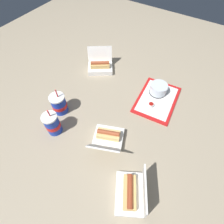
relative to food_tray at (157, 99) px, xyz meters
The scene contains 11 objects.
ground_plane 0.33m from the food_tray, 142.45° to the left, with size 3.20×3.20×0.00m, color gray.
food_tray is the anchor object (origin of this frame).
cake_container 0.08m from the food_tray, 22.42° to the left, with size 0.12×0.12×0.07m.
ketchup_cup 0.09m from the food_tray, behind, with size 0.04×0.04×0.02m.
napkin_stack 0.08m from the food_tray, 135.71° to the right, with size 0.10×0.10×0.00m, color white.
plastic_fork 0.08m from the food_tray, 149.36° to the left, with size 0.11×0.01×0.01m, color white.
clamshell_hotdog_back 0.67m from the food_tray, 168.02° to the right, with size 0.25×0.22×0.18m.
clamshell_hotdog_center 0.53m from the food_tray, 84.19° to the left, with size 0.25×0.25×0.16m.
clamshell_hotdog_right 0.48m from the food_tray, 165.21° to the left, with size 0.26×0.24×0.16m.
soda_cup_right 0.73m from the food_tray, 142.25° to the left, with size 0.09×0.09×0.22m.
soda_cup_left 0.68m from the food_tray, 129.96° to the left, with size 0.10×0.10×0.20m.
Camera 1 is at (-0.59, -0.35, 0.97)m, focal length 28.00 mm.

